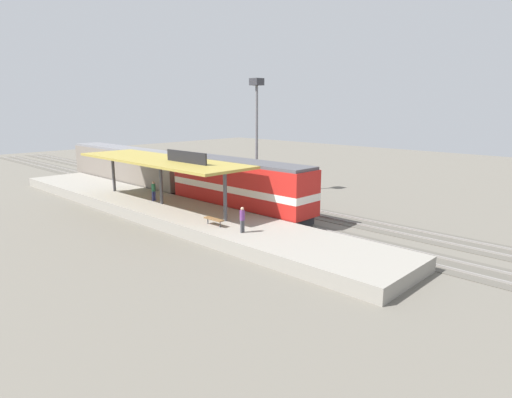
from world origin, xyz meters
TOP-DOWN VIEW (x-y plane):
  - ground_plane at (2.00, 0.00)m, footprint 120.00×120.00m
  - track_near at (0.00, 0.00)m, footprint 3.20×110.00m
  - track_far at (4.60, 0.00)m, footprint 3.20×110.00m
  - platform at (-4.60, 0.00)m, footprint 6.00×44.00m
  - station_canopy at (-4.60, -0.09)m, footprint 5.20×18.00m
  - platform_bench at (-6.00, -8.36)m, footprint 0.44×1.70m
  - locomotive at (0.00, -4.75)m, footprint 2.93×14.43m
  - passenger_carriage_single at (0.00, 13.25)m, footprint 2.90×20.00m
  - freight_car at (4.60, 8.50)m, footprint 2.80×12.00m
  - light_mast at (7.80, 0.81)m, footprint 1.10×1.10m
  - person_waiting at (-5.80, -10.98)m, footprint 0.34×0.34m
  - person_walking at (-4.39, 1.50)m, footprint 0.34×0.34m

SIDE VIEW (x-z plane):
  - ground_plane at x=2.00m, z-range 0.00..0.00m
  - track_near at x=0.00m, z-range -0.05..0.11m
  - track_far at x=4.60m, z-range -0.05..0.11m
  - platform at x=-4.60m, z-range 0.00..0.90m
  - platform_bench at x=-6.00m, z-range 1.09..1.59m
  - person_waiting at x=-5.80m, z-range 1.00..2.71m
  - person_walking at x=-4.39m, z-range 1.00..2.71m
  - freight_car at x=4.60m, z-range 0.20..3.74m
  - passenger_carriage_single at x=0.00m, z-range 0.19..4.43m
  - locomotive at x=0.00m, z-range 0.19..4.63m
  - station_canopy at x=-4.60m, z-range 2.18..6.88m
  - light_mast at x=7.80m, z-range 2.55..14.25m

